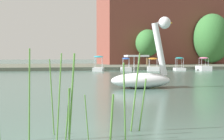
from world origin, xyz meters
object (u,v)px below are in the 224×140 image
swan_boat (144,74)px  pedal_boat_pink (204,67)px  pedal_boat_blue (126,67)px  pedal_boat_orange (153,67)px  tree_willow_overhanging (212,38)px  pedal_boat_cyan (98,67)px  tree_broadleaf_right (148,43)px  pedal_boat_teal (179,66)px

swan_boat → pedal_boat_pink: swan_boat is taller
pedal_boat_blue → pedal_boat_pink: pedal_boat_pink is taller
pedal_boat_orange → tree_willow_overhanging: tree_willow_overhanging is taller
swan_boat → pedal_boat_pink: size_ratio=1.36×
pedal_boat_cyan → tree_broadleaf_right: 16.07m
swan_boat → pedal_boat_teal: bearing=62.3°
swan_boat → tree_willow_overhanging: 39.53m
pedal_boat_blue → pedal_boat_orange: size_ratio=0.90×
pedal_boat_orange → tree_willow_overhanging: size_ratio=0.26×
pedal_boat_cyan → pedal_boat_blue: (2.98, 0.09, -0.11)m
pedal_boat_pink → tree_willow_overhanging: tree_willow_overhanging is taller
pedal_boat_blue → pedal_boat_pink: bearing=-1.9°
tree_broadleaf_right → pedal_boat_orange: bearing=-105.3°
tree_broadleaf_right → swan_boat: bearing=-108.2°
pedal_boat_blue → pedal_boat_pink: 8.81m
pedal_boat_teal → tree_willow_overhanging: 18.63m
pedal_boat_orange → pedal_boat_pink: 5.89m
pedal_boat_orange → tree_broadleaf_right: size_ratio=0.42×
pedal_boat_pink → tree_willow_overhanging: (8.71, 14.20, 4.08)m
pedal_boat_cyan → tree_broadleaf_right: bearing=53.3°
tree_broadleaf_right → tree_willow_overhanging: size_ratio=0.62×
pedal_boat_pink → tree_broadleaf_right: tree_broadleaf_right is taller
pedal_boat_blue → swan_boat: bearing=-101.7°
pedal_boat_orange → tree_broadleaf_right: bearing=74.7°
pedal_boat_blue → pedal_boat_orange: pedal_boat_blue is taller
pedal_boat_pink → tree_broadleaf_right: (-2.36, 12.84, 3.17)m
pedal_boat_blue → tree_broadleaf_right: 14.47m
pedal_boat_cyan → pedal_boat_teal: size_ratio=1.15×
swan_boat → tree_broadleaf_right: 33.42m
pedal_boat_blue → pedal_boat_teal: size_ratio=1.03×
swan_boat → pedal_boat_pink: (12.74, 18.78, -0.26)m
pedal_boat_cyan → pedal_boat_teal: 8.97m
pedal_boat_cyan → pedal_boat_blue: 2.99m
swan_boat → pedal_boat_cyan: swan_boat is taller
pedal_boat_cyan → tree_broadleaf_right: size_ratio=0.42×
pedal_boat_teal → pedal_boat_pink: 2.82m
swan_boat → pedal_boat_pink: bearing=55.8°
pedal_boat_orange → pedal_boat_pink: (5.89, 0.03, -0.01)m
swan_boat → pedal_boat_orange: size_ratio=1.49×
tree_broadleaf_right → tree_willow_overhanging: (11.07, 1.35, 0.91)m
swan_boat → pedal_boat_orange: bearing=69.9°
pedal_boat_teal → tree_willow_overhanging: bearing=50.7°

